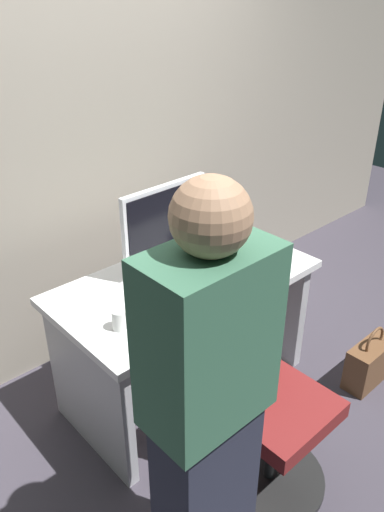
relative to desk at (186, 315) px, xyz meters
name	(u,v)px	position (x,y,z in m)	size (l,w,h in m)	color
ground_plane	(186,385)	(0.00, 0.00, -0.50)	(9.00, 9.00, 0.00)	#3D3842
wall_back	(88,101)	(0.00, 0.78, 1.00)	(6.40, 0.10, 3.00)	#9E9384
desk	(186,315)	(0.00, 0.00, 0.00)	(1.35, 0.73, 0.73)	white
office_chair	(265,405)	(-0.13, -0.67, -0.07)	(0.52, 0.52, 0.94)	black
person_at_desk	(207,414)	(-0.63, -0.81, 0.34)	(0.40, 0.24, 1.64)	#262838
monitor	(166,222)	(0.01, 0.17, 0.49)	(0.54, 0.15, 0.46)	silver
keyboard	(189,285)	(-0.04, -0.07, 0.24)	(0.43, 0.13, 0.02)	white
mouse	(229,263)	(0.26, -0.06, 0.25)	(0.06, 0.10, 0.03)	black
cup_near_keyboard	(120,320)	(-0.49, -0.12, 0.28)	(0.07, 0.07, 0.09)	white
book_stack	(234,229)	(0.52, 0.15, 0.29)	(0.22, 0.16, 0.12)	#3359A5
cell_phone	(275,262)	(0.46, -0.21, 0.23)	(0.07, 0.14, 0.01)	black
handbag	(370,362)	(0.81, -0.68, -0.36)	(0.34, 0.14, 0.38)	brown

